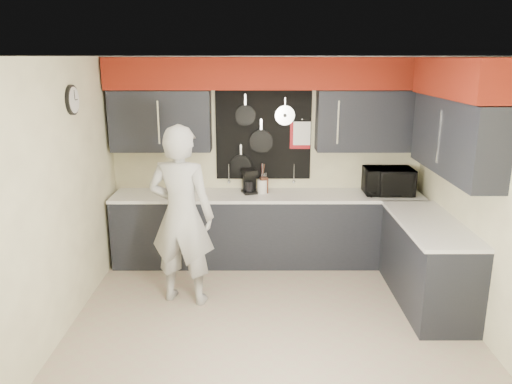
{
  "coord_description": "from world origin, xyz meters",
  "views": [
    {
      "loc": [
        -0.15,
        -4.63,
        2.6
      ],
      "look_at": [
        -0.15,
        0.5,
        1.2
      ],
      "focal_mm": 35.0,
      "sensor_mm": 36.0,
      "label": 1
    }
  ],
  "objects_px": {
    "utensil_crock": "(262,186)",
    "person": "(182,216)",
    "coffee_maker": "(249,181)",
    "microwave": "(388,181)",
    "knife_block": "(264,185)"
  },
  "relations": [
    {
      "from": "utensil_crock",
      "to": "microwave",
      "type": "bearing_deg",
      "value": -1.86
    },
    {
      "from": "utensil_crock",
      "to": "coffee_maker",
      "type": "bearing_deg",
      "value": 174.82
    },
    {
      "from": "coffee_maker",
      "to": "person",
      "type": "distance_m",
      "value": 1.33
    },
    {
      "from": "coffee_maker",
      "to": "microwave",
      "type": "bearing_deg",
      "value": -20.1
    },
    {
      "from": "coffee_maker",
      "to": "knife_block",
      "type": "bearing_deg",
      "value": -21.78
    },
    {
      "from": "person",
      "to": "coffee_maker",
      "type": "bearing_deg",
      "value": -109.33
    },
    {
      "from": "microwave",
      "to": "utensil_crock",
      "type": "bearing_deg",
      "value": 178.56
    },
    {
      "from": "utensil_crock",
      "to": "person",
      "type": "relative_size",
      "value": 0.09
    },
    {
      "from": "knife_block",
      "to": "utensil_crock",
      "type": "xyz_separation_m",
      "value": [
        -0.02,
        -0.0,
        -0.01
      ]
    },
    {
      "from": "microwave",
      "to": "utensil_crock",
      "type": "relative_size",
      "value": 3.48
    },
    {
      "from": "utensil_crock",
      "to": "person",
      "type": "height_order",
      "value": "person"
    },
    {
      "from": "knife_block",
      "to": "person",
      "type": "relative_size",
      "value": 0.1
    },
    {
      "from": "microwave",
      "to": "coffee_maker",
      "type": "bearing_deg",
      "value": 178.24
    },
    {
      "from": "utensil_crock",
      "to": "person",
      "type": "distance_m",
      "value": 1.41
    },
    {
      "from": "coffee_maker",
      "to": "utensil_crock",
      "type": "bearing_deg",
      "value": -23.1
    }
  ]
}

